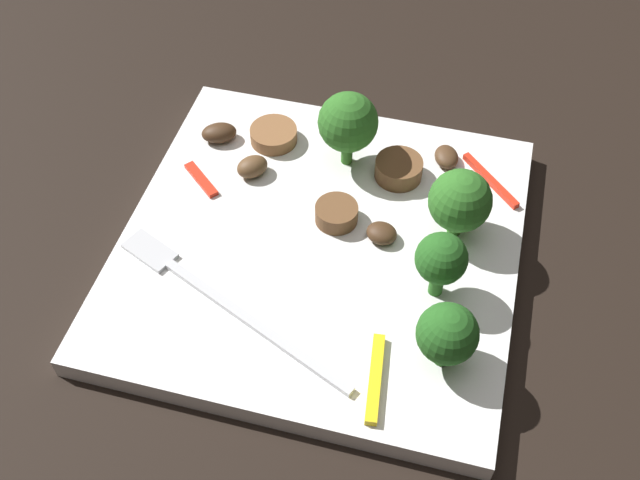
# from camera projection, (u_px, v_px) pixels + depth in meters

# --- Properties ---
(ground_plane) EXTENTS (1.40, 1.40, 0.00)m
(ground_plane) POSITION_uv_depth(u_px,v_px,m) (320.00, 255.00, 0.51)
(ground_plane) COLOR black
(plate) EXTENTS (0.25, 0.25, 0.02)m
(plate) POSITION_uv_depth(u_px,v_px,m) (320.00, 247.00, 0.50)
(plate) COLOR white
(plate) RESTS_ON ground_plane
(fork) EXTENTS (0.17, 0.08, 0.00)m
(fork) POSITION_uv_depth(u_px,v_px,m) (216.00, 297.00, 0.46)
(fork) COLOR silver
(fork) RESTS_ON plate
(broccoli_floret_0) EXTENTS (0.04, 0.04, 0.05)m
(broccoli_floret_0) POSITION_uv_depth(u_px,v_px,m) (447.00, 334.00, 0.42)
(broccoli_floret_0) COLOR #296420
(broccoli_floret_0) RESTS_ON plate
(broccoli_floret_1) EXTENTS (0.03, 0.03, 0.05)m
(broccoli_floret_1) POSITION_uv_depth(u_px,v_px,m) (441.00, 260.00, 0.44)
(broccoli_floret_1) COLOR #296420
(broccoli_floret_1) RESTS_ON plate
(broccoli_floret_2) EXTENTS (0.04, 0.04, 0.06)m
(broccoli_floret_2) POSITION_uv_depth(u_px,v_px,m) (344.00, 122.00, 0.51)
(broccoli_floret_2) COLOR #347525
(broccoli_floret_2) RESTS_ON plate
(broccoli_floret_3) EXTENTS (0.04, 0.04, 0.05)m
(broccoli_floret_3) POSITION_uv_depth(u_px,v_px,m) (460.00, 201.00, 0.47)
(broccoli_floret_3) COLOR #347525
(broccoli_floret_3) RESTS_ON plate
(sausage_slice_0) EXTENTS (0.03, 0.03, 0.01)m
(sausage_slice_0) POSITION_uv_depth(u_px,v_px,m) (337.00, 214.00, 0.50)
(sausage_slice_0) COLOR brown
(sausage_slice_0) RESTS_ON plate
(sausage_slice_1) EXTENTS (0.04, 0.04, 0.01)m
(sausage_slice_1) POSITION_uv_depth(u_px,v_px,m) (274.00, 135.00, 0.55)
(sausage_slice_1) COLOR brown
(sausage_slice_1) RESTS_ON plate
(sausage_slice_2) EXTENTS (0.04, 0.04, 0.01)m
(sausage_slice_2) POSITION_uv_depth(u_px,v_px,m) (399.00, 169.00, 0.52)
(sausage_slice_2) COLOR brown
(sausage_slice_2) RESTS_ON plate
(mushroom_0) EXTENTS (0.03, 0.03, 0.01)m
(mushroom_0) POSITION_uv_depth(u_px,v_px,m) (252.00, 167.00, 0.53)
(mushroom_0) COLOR brown
(mushroom_0) RESTS_ON plate
(mushroom_1) EXTENTS (0.02, 0.02, 0.01)m
(mushroom_1) POSITION_uv_depth(u_px,v_px,m) (382.00, 233.00, 0.49)
(mushroom_1) COLOR #422B19
(mushroom_1) RESTS_ON plate
(mushroom_2) EXTENTS (0.02, 0.03, 0.01)m
(mushroom_2) POSITION_uv_depth(u_px,v_px,m) (446.00, 157.00, 0.53)
(mushroom_2) COLOR #4C331E
(mushroom_2) RESTS_ON plate
(mushroom_3) EXTENTS (0.03, 0.03, 0.01)m
(mushroom_3) POSITION_uv_depth(u_px,v_px,m) (219.00, 133.00, 0.55)
(mushroom_3) COLOR #422B19
(mushroom_3) RESTS_ON plate
(pepper_strip_0) EXTENTS (0.01, 0.06, 0.00)m
(pepper_strip_0) POSITION_uv_depth(u_px,v_px,m) (375.00, 378.00, 0.43)
(pepper_strip_0) COLOR yellow
(pepper_strip_0) RESTS_ON plate
(pepper_strip_1) EXTENTS (0.04, 0.04, 0.00)m
(pepper_strip_1) POSITION_uv_depth(u_px,v_px,m) (490.00, 180.00, 0.52)
(pepper_strip_1) COLOR red
(pepper_strip_1) RESTS_ON plate
(pepper_strip_2) EXTENTS (0.03, 0.03, 0.00)m
(pepper_strip_2) POSITION_uv_depth(u_px,v_px,m) (201.00, 179.00, 0.53)
(pepper_strip_2) COLOR red
(pepper_strip_2) RESTS_ON plate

